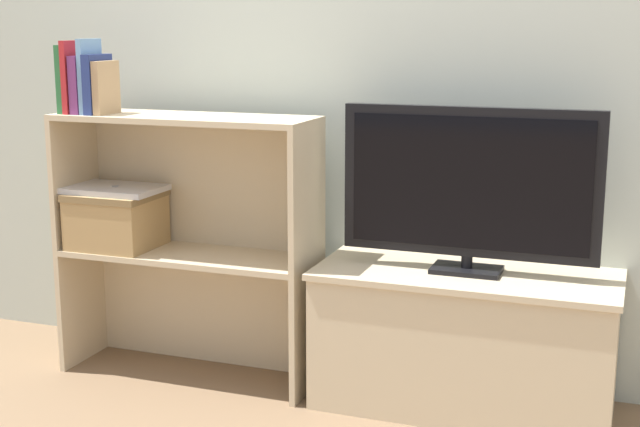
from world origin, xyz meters
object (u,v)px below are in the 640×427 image
book_crimson (75,77)px  book_navy (98,84)px  laptop (115,189)px  tv (469,185)px  storage_basket_left (117,217)px  book_plum (83,85)px  book_forest (69,79)px  book_skyblue (90,76)px  book_tan (106,88)px  tv_stand (464,340)px

book_crimson → book_navy: (0.09, 0.00, -0.02)m
book_crimson → laptop: (0.12, 0.04, -0.39)m
book_navy → laptop: size_ratio=0.62×
tv → storage_basket_left: bearing=-177.0°
laptop → tv: bearing=3.0°
laptop → book_navy: bearing=-122.7°
book_crimson → book_plum: (0.03, 0.00, -0.03)m
book_crimson → book_plum: size_ratio=1.26×
book_crimson → book_navy: bearing=0.0°
tv → book_forest: book_forest is taller
book_skyblue → laptop: (0.05, 0.04, -0.40)m
book_plum → storage_basket_left: (0.08, 0.04, -0.47)m
book_tan → book_navy: bearing=180.0°
tv_stand → book_tan: bearing=-175.1°
tv_stand → laptop: bearing=-176.9°
book_navy → storage_basket_left: size_ratio=0.69×
tv_stand → laptop: 1.33m
storage_basket_left → book_navy: bearing=-122.7°
laptop → book_tan: bearing=-78.0°
tv_stand → book_plum: (-1.33, -0.11, 0.80)m
book_plum → storage_basket_left: size_ratio=0.67×
tv_stand → tv: size_ratio=1.19×
book_crimson → book_tan: 0.13m
book_crimson → book_navy: size_ratio=1.22×
tv → book_forest: (-1.39, -0.10, 0.31)m
tv_stand → book_plum: book_plum is taller
tv → book_crimson: size_ratio=3.26×
tv_stand → book_tan: 1.48m
tv → book_navy: size_ratio=3.99×
book_skyblue → book_crimson: bearing=-180.0°
book_forest → tv_stand: bearing=4.4°
book_navy → tv: bearing=4.7°
tv_stand → book_skyblue: book_skyblue is taller
tv_stand → laptop: (-1.25, -0.07, 0.43)m
book_skyblue → book_navy: size_ratio=1.25×
tv → book_crimson: bearing=-175.6°
book_navy → book_tan: bearing=0.0°
book_forest → tv: bearing=4.3°
book_skyblue → book_tan: bearing=-0.0°
book_navy → book_crimson: bearing=180.0°
tv_stand → book_tan: size_ratio=5.32×
book_plum → book_navy: bearing=0.0°
tv → book_crimson: 1.41m
book_forest → book_skyblue: 0.09m
tv_stand → book_plum: size_ratio=4.87×
book_skyblue → storage_basket_left: 0.50m
tv → book_plum: size_ratio=4.10×
book_tan → book_forest: bearing=180.0°
book_skyblue → laptop: book_skyblue is taller
laptop → book_crimson: bearing=-161.9°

